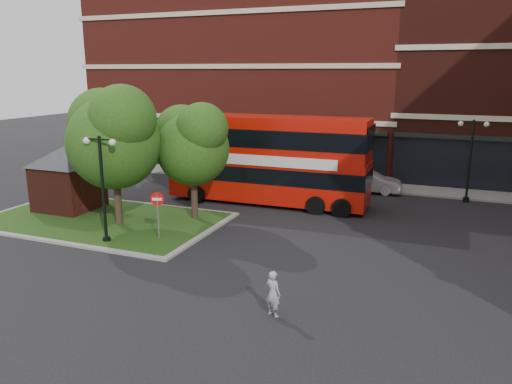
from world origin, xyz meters
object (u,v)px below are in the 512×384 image
at_px(woman, 273,293).
at_px(car_white, 368,181).
at_px(bus, 267,154).
at_px(car_silver, 307,173).

distance_m(woman, car_white, 18.43).
relative_size(woman, car_white, 0.36).
relative_size(bus, woman, 7.72).
height_order(woman, car_silver, woman).
xyz_separation_m(bus, woman, (5.21, -13.32, -2.22)).
bearing_deg(car_silver, car_white, -99.42).
bearing_deg(woman, bus, -46.94).
bearing_deg(bus, car_white, 43.82).
bearing_deg(woman, car_white, -68.16).
relative_size(woman, car_silver, 0.38).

